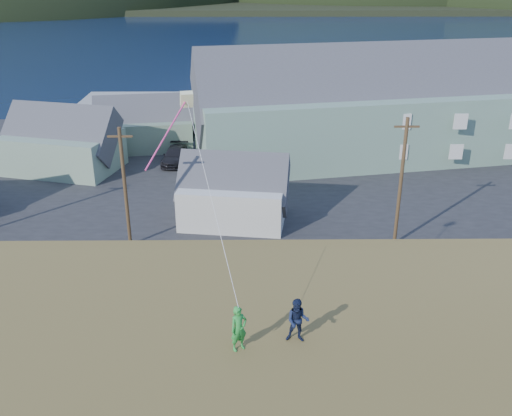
{
  "coord_description": "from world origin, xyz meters",
  "views": [
    {
      "loc": [
        3.43,
        -33.35,
        18.09
      ],
      "look_at": [
        3.64,
        -12.15,
        8.8
      ],
      "focal_mm": 40.0,
      "sensor_mm": 36.0,
      "label": 1
    }
  ],
  "objects_px": {
    "wharf": "(178,106)",
    "lodge": "(391,105)",
    "shed_palegreen_near": "(62,142)",
    "kite_flyer_green": "(239,329)",
    "kite_flyer_navy": "(298,321)",
    "shed_palegreen_far": "(144,124)",
    "shed_white": "(234,191)"
  },
  "relations": [
    {
      "from": "shed_palegreen_near",
      "to": "kite_flyer_green",
      "type": "bearing_deg",
      "value": -50.2
    },
    {
      "from": "wharf",
      "to": "shed_palegreen_far",
      "type": "bearing_deg",
      "value": -94.94
    },
    {
      "from": "lodge",
      "to": "shed_white",
      "type": "bearing_deg",
      "value": -144.4
    },
    {
      "from": "shed_palegreen_near",
      "to": "lodge",
      "type": "bearing_deg",
      "value": 22.34
    },
    {
      "from": "shed_palegreen_far",
      "to": "kite_flyer_green",
      "type": "relative_size",
      "value": 7.21
    },
    {
      "from": "shed_white",
      "to": "kite_flyer_navy",
      "type": "relative_size",
      "value": 5.87
    },
    {
      "from": "shed_palegreen_far",
      "to": "kite_flyer_navy",
      "type": "height_order",
      "value": "kite_flyer_navy"
    },
    {
      "from": "kite_flyer_navy",
      "to": "shed_palegreen_near",
      "type": "bearing_deg",
      "value": 124.38
    },
    {
      "from": "lodge",
      "to": "kite_flyer_green",
      "type": "height_order",
      "value": "lodge"
    },
    {
      "from": "lodge",
      "to": "kite_flyer_green",
      "type": "distance_m",
      "value": 42.58
    },
    {
      "from": "wharf",
      "to": "kite_flyer_green",
      "type": "xyz_separation_m",
      "value": [
        9.06,
        -59.19,
        7.49
      ]
    },
    {
      "from": "shed_white",
      "to": "shed_palegreen_far",
      "type": "distance_m",
      "value": 20.54
    },
    {
      "from": "shed_palegreen_near",
      "to": "kite_flyer_navy",
      "type": "bearing_deg",
      "value": -47.63
    },
    {
      "from": "kite_flyer_navy",
      "to": "wharf",
      "type": "bearing_deg",
      "value": 107.18
    },
    {
      "from": "lodge",
      "to": "kite_flyer_navy",
      "type": "xyz_separation_m",
      "value": [
        -12.15,
        -39.73,
        2.85
      ]
    },
    {
      "from": "shed_palegreen_near",
      "to": "shed_palegreen_far",
      "type": "height_order",
      "value": "shed_palegreen_near"
    },
    {
      "from": "shed_white",
      "to": "kite_flyer_navy",
      "type": "bearing_deg",
      "value": -75.8
    },
    {
      "from": "lodge",
      "to": "shed_palegreen_near",
      "type": "distance_m",
      "value": 31.17
    },
    {
      "from": "kite_flyer_navy",
      "to": "shed_palegreen_far",
      "type": "bearing_deg",
      "value": 112.88
    },
    {
      "from": "wharf",
      "to": "shed_palegreen_near",
      "type": "bearing_deg",
      "value": -108.61
    },
    {
      "from": "shed_white",
      "to": "shed_palegreen_far",
      "type": "bearing_deg",
      "value": 125.75
    },
    {
      "from": "shed_palegreen_near",
      "to": "wharf",
      "type": "bearing_deg",
      "value": 86.1
    },
    {
      "from": "lodge",
      "to": "shed_palegreen_near",
      "type": "relative_size",
      "value": 3.41
    },
    {
      "from": "shed_white",
      "to": "kite_flyer_green",
      "type": "height_order",
      "value": "kite_flyer_green"
    },
    {
      "from": "kite_flyer_green",
      "to": "kite_flyer_navy",
      "type": "distance_m",
      "value": 1.84
    },
    {
      "from": "shed_palegreen_near",
      "to": "shed_palegreen_far",
      "type": "bearing_deg",
      "value": 61.29
    },
    {
      "from": "kite_flyer_green",
      "to": "shed_palegreen_near",
      "type": "bearing_deg",
      "value": 83.31
    },
    {
      "from": "wharf",
      "to": "shed_palegreen_near",
      "type": "height_order",
      "value": "shed_palegreen_near"
    },
    {
      "from": "shed_palegreen_near",
      "to": "kite_flyer_navy",
      "type": "height_order",
      "value": "kite_flyer_navy"
    },
    {
      "from": "wharf",
      "to": "lodge",
      "type": "relative_size",
      "value": 0.67
    },
    {
      "from": "wharf",
      "to": "lodge",
      "type": "height_order",
      "value": "lodge"
    },
    {
      "from": "lodge",
      "to": "shed_palegreen_far",
      "type": "distance_m",
      "value": 24.7
    }
  ]
}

